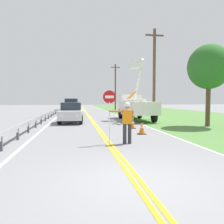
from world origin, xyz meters
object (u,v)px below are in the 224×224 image
(flagger_worker, at_px, (127,120))
(traffic_cone_mid, at_px, (132,123))
(oncoming_sedan_nearest, at_px, (71,113))
(utility_pole_mid, at_px, (115,86))
(roadside_tree_verge, at_px, (209,67))
(traffic_cone_lead, at_px, (142,128))
(oncoming_suv_second, at_px, (72,106))
(stop_sign_paddle, at_px, (109,105))
(utility_pole_near, at_px, (154,73))
(utility_bucket_truck, at_px, (135,105))

(flagger_worker, height_order, traffic_cone_mid, flagger_worker)
(oncoming_sedan_nearest, relative_size, utility_pole_mid, 0.47)
(traffic_cone_mid, bearing_deg, oncoming_sedan_nearest, 133.62)
(roadside_tree_verge, bearing_deg, traffic_cone_lead, -155.05)
(oncoming_suv_second, height_order, utility_pole_mid, utility_pole_mid)
(stop_sign_paddle, xyz_separation_m, oncoming_sedan_nearest, (-1.86, 9.21, -0.88))
(oncoming_suv_second, distance_m, utility_pole_near, 13.21)
(utility_pole_near, height_order, traffic_cone_mid, utility_pole_near)
(stop_sign_paddle, relative_size, oncoming_suv_second, 0.50)
(oncoming_sedan_nearest, distance_m, roadside_tree_verge, 11.24)
(oncoming_sedan_nearest, height_order, traffic_cone_mid, oncoming_sedan_nearest)
(flagger_worker, bearing_deg, stop_sign_paddle, 175.69)
(utility_bucket_truck, xyz_separation_m, traffic_cone_lead, (-1.96, -8.66, -1.09))
(flagger_worker, xyz_separation_m, utility_bucket_truck, (3.39, 11.09, 0.38))
(utility_bucket_truck, distance_m, utility_pole_mid, 21.17)
(flagger_worker, bearing_deg, utility_pole_near, 64.18)
(stop_sign_paddle, height_order, traffic_cone_mid, stop_sign_paddle)
(roadside_tree_verge, bearing_deg, utility_bucket_truck, 122.85)
(traffic_cone_mid, bearing_deg, utility_pole_near, 58.04)
(flagger_worker, xyz_separation_m, traffic_cone_mid, (1.54, 4.90, -0.71))
(traffic_cone_mid, relative_size, roadside_tree_verge, 0.12)
(utility_bucket_truck, bearing_deg, flagger_worker, -107.02)
(utility_pole_mid, bearing_deg, oncoming_sedan_nearest, -109.13)
(utility_bucket_truck, distance_m, oncoming_suv_second, 11.47)
(stop_sign_paddle, xyz_separation_m, traffic_cone_lead, (2.20, 2.37, -1.37))
(oncoming_sedan_nearest, distance_m, traffic_cone_lead, 7.97)
(flagger_worker, relative_size, roadside_tree_verge, 0.31)
(stop_sign_paddle, bearing_deg, oncoming_suv_second, 95.74)
(stop_sign_paddle, distance_m, roadside_tree_verge, 9.82)
(roadside_tree_verge, bearing_deg, utility_pole_near, 109.08)
(oncoming_suv_second, xyz_separation_m, traffic_cone_mid, (4.38, -15.81, -0.72))
(utility_bucket_truck, distance_m, traffic_cone_lead, 8.95)
(stop_sign_paddle, height_order, utility_bucket_truck, utility_bucket_truck)
(stop_sign_paddle, bearing_deg, traffic_cone_lead, 47.10)
(stop_sign_paddle, height_order, roadside_tree_verge, roadside_tree_verge)
(utility_pole_near, bearing_deg, traffic_cone_mid, -121.96)
(utility_pole_mid, bearing_deg, roadside_tree_verge, -85.73)
(flagger_worker, bearing_deg, utility_bucket_truck, 72.98)
(flagger_worker, height_order, roadside_tree_verge, roadside_tree_verge)
(oncoming_suv_second, height_order, traffic_cone_lead, oncoming_suv_second)
(utility_pole_near, bearing_deg, utility_pole_mid, 90.05)
(utility_pole_mid, height_order, roadside_tree_verge, utility_pole_mid)
(oncoming_suv_second, bearing_deg, utility_bucket_truck, -57.05)
(traffic_cone_mid, bearing_deg, utility_bucket_truck, 73.29)
(flagger_worker, relative_size, stop_sign_paddle, 0.78)
(flagger_worker, relative_size, oncoming_sedan_nearest, 0.44)
(utility_bucket_truck, bearing_deg, oncoming_suv_second, 122.95)
(stop_sign_paddle, height_order, traffic_cone_lead, stop_sign_paddle)
(oncoming_sedan_nearest, distance_m, utility_pole_near, 8.85)
(flagger_worker, distance_m, oncoming_suv_second, 20.90)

